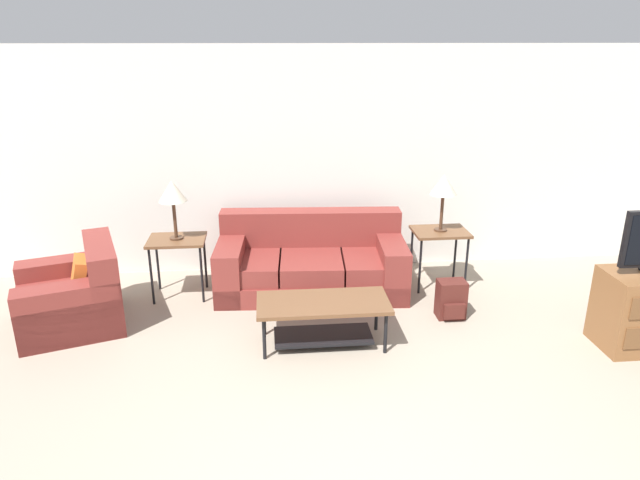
# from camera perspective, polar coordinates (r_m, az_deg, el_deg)

# --- Properties ---
(wall_back) EXTENTS (8.74, 0.06, 2.60)m
(wall_back) POSITION_cam_1_polar(r_m,az_deg,el_deg) (6.68, 0.07, 7.87)
(wall_back) COLOR silver
(wall_back) RESTS_ON ground_plane
(couch) EXTENTS (2.09, 1.10, 0.82)m
(couch) POSITION_cam_1_polar(r_m,az_deg,el_deg) (6.31, -0.88, -2.42)
(couch) COLOR maroon
(couch) RESTS_ON ground_plane
(armchair) EXTENTS (1.18, 1.23, 0.80)m
(armchair) POSITION_cam_1_polar(r_m,az_deg,el_deg) (6.04, -23.36, -5.20)
(armchair) COLOR maroon
(armchair) RESTS_ON ground_plane
(coffee_table) EXTENTS (1.19, 0.55, 0.43)m
(coffee_table) POSITION_cam_1_polar(r_m,az_deg,el_deg) (5.18, 0.31, -7.25)
(coffee_table) COLOR brown
(coffee_table) RESTS_ON ground_plane
(side_table_left) EXTENTS (0.60, 0.46, 0.66)m
(side_table_left) POSITION_cam_1_polar(r_m,az_deg,el_deg) (6.22, -14.10, -0.49)
(side_table_left) COLOR brown
(side_table_left) RESTS_ON ground_plane
(side_table_right) EXTENTS (0.60, 0.46, 0.66)m
(side_table_right) POSITION_cam_1_polar(r_m,az_deg,el_deg) (6.42, 11.90, 0.34)
(side_table_right) COLOR brown
(side_table_right) RESTS_ON ground_plane
(table_lamp_left) EXTENTS (0.29, 0.29, 0.63)m
(table_lamp_left) POSITION_cam_1_polar(r_m,az_deg,el_deg) (6.05, -14.55, 4.62)
(table_lamp_left) COLOR #472D1E
(table_lamp_left) RESTS_ON side_table_left
(table_lamp_right) EXTENTS (0.29, 0.29, 0.63)m
(table_lamp_right) POSITION_cam_1_polar(r_m,az_deg,el_deg) (6.26, 12.26, 5.30)
(table_lamp_right) COLOR #472D1E
(table_lamp_right) RESTS_ON side_table_right
(backpack) EXTENTS (0.28, 0.27, 0.39)m
(backpack) POSITION_cam_1_polar(r_m,az_deg,el_deg) (5.86, 12.98, -5.84)
(backpack) COLOR #4C1E19
(backpack) RESTS_ON ground_plane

